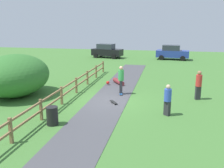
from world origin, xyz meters
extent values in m
plane|color=#427533|center=(0.00, 0.00, 0.00)|extent=(60.00, 60.00, 0.00)
cube|color=#47474C|center=(0.00, 0.00, 0.01)|extent=(2.40, 28.00, 0.02)
cube|color=olive|center=(-2.60, -6.43, 0.55)|extent=(0.12, 0.12, 1.10)
cube|color=olive|center=(-2.60, -3.86, 0.55)|extent=(0.12, 0.12, 1.10)
cube|color=olive|center=(-2.60, -1.29, 0.55)|extent=(0.12, 0.12, 1.10)
cube|color=olive|center=(-2.60, 1.29, 0.55)|extent=(0.12, 0.12, 1.10)
cube|color=olive|center=(-2.60, 3.86, 0.55)|extent=(0.12, 0.12, 1.10)
cube|color=olive|center=(-2.60, 6.43, 0.55)|extent=(0.12, 0.12, 1.10)
cube|color=olive|center=(-2.60, 9.00, 0.55)|extent=(0.12, 0.12, 1.10)
cube|color=olive|center=(-2.60, 0.00, 0.50)|extent=(0.08, 18.00, 0.09)
cube|color=olive|center=(-2.60, 0.00, 0.95)|extent=(0.08, 18.00, 0.09)
ellipsoid|color=#33702D|center=(-6.32, -0.14, 1.39)|extent=(4.24, 5.09, 2.78)
cylinder|color=black|center=(-1.80, -4.29, 0.45)|extent=(0.56, 0.56, 0.90)
cube|color=#265999|center=(0.50, 1.59, 0.09)|extent=(0.34, 0.82, 0.02)
cylinder|color=silver|center=(0.37, 1.85, 0.05)|extent=(0.04, 0.06, 0.06)
cylinder|color=silver|center=(0.52, 1.88, 0.05)|extent=(0.04, 0.06, 0.06)
cylinder|color=silver|center=(0.47, 1.30, 0.05)|extent=(0.04, 0.06, 0.06)
cylinder|color=silver|center=(0.62, 1.33, 0.05)|extent=(0.04, 0.06, 0.06)
cube|color=#2D2D33|center=(0.50, 1.59, 0.54)|extent=(0.25, 0.35, 0.87)
cylinder|color=green|center=(0.50, 1.59, 1.34)|extent=(0.44, 0.44, 0.72)
sphere|color=tan|center=(0.50, 1.59, 1.83)|extent=(0.26, 0.26, 0.26)
cylinder|color=maroon|center=(-0.21, 4.44, 0.20)|extent=(1.16, 1.50, 0.36)
sphere|color=red|center=(-0.96, 3.95, 0.20)|extent=(0.26, 0.26, 0.26)
cube|color=black|center=(0.41, -0.48, 0.09)|extent=(0.62, 0.77, 0.02)
cylinder|color=silver|center=(0.19, -0.30, 0.05)|extent=(0.06, 0.07, 0.06)
cylinder|color=silver|center=(0.31, -0.21, 0.05)|extent=(0.06, 0.07, 0.06)
cylinder|color=silver|center=(0.51, -0.76, 0.05)|extent=(0.06, 0.07, 0.06)
cylinder|color=silver|center=(0.63, -0.67, 0.05)|extent=(0.06, 0.07, 0.06)
cube|color=#2D2D33|center=(5.50, 1.44, 0.44)|extent=(0.37, 0.29, 0.87)
cylinder|color=red|center=(5.50, 1.44, 1.24)|extent=(0.48, 0.48, 0.73)
sphere|color=#9E704C|center=(5.50, 1.44, 1.73)|extent=(0.26, 0.26, 0.26)
cube|color=#2D2D33|center=(3.58, -1.86, 0.39)|extent=(0.37, 0.36, 0.79)
cylinder|color=blue|center=(3.58, -1.86, 1.12)|extent=(0.54, 0.54, 0.66)
sphere|color=beige|center=(3.58, -1.86, 1.56)|extent=(0.24, 0.24, 0.24)
cube|color=#283D99|center=(4.26, 19.39, 0.77)|extent=(4.33, 2.06, 0.90)
cube|color=#2D333D|center=(4.06, 19.41, 1.57)|extent=(2.33, 1.75, 0.70)
cylinder|color=black|center=(5.68, 20.15, 0.32)|extent=(0.66, 0.30, 0.64)
cylinder|color=black|center=(5.53, 18.40, 0.32)|extent=(0.66, 0.30, 0.64)
cylinder|color=black|center=(2.99, 20.39, 0.32)|extent=(0.66, 0.30, 0.64)
cylinder|color=black|center=(2.84, 18.64, 0.32)|extent=(0.66, 0.30, 0.64)
cube|color=black|center=(-4.60, 19.39, 0.77)|extent=(4.45, 2.49, 0.90)
cube|color=#2D333D|center=(-4.80, 19.43, 1.57)|extent=(2.46, 1.96, 0.70)
cylinder|color=black|center=(-3.10, 19.99, 0.32)|extent=(0.67, 0.36, 0.64)
cylinder|color=black|center=(-3.45, 18.27, 0.32)|extent=(0.67, 0.36, 0.64)
cylinder|color=black|center=(-5.75, 20.52, 0.32)|extent=(0.67, 0.36, 0.64)
cylinder|color=black|center=(-6.10, 18.80, 0.32)|extent=(0.67, 0.36, 0.64)
camera|label=1|loc=(3.36, -14.78, 4.79)|focal=40.42mm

